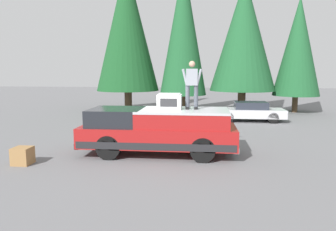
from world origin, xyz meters
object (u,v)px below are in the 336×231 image
object	(u,v)px
pickup_truck	(158,130)
parked_car_silver	(249,111)
wooden_crate	(23,156)
person_on_truck_bed	(192,84)
compressor_unit	(170,101)

from	to	relation	value
pickup_truck	parked_car_silver	distance (m)	9.22
pickup_truck	wooden_crate	distance (m)	4.57
pickup_truck	person_on_truck_bed	bearing A→B (deg)	-84.54
pickup_truck	compressor_unit	size ratio (longest dim) A/B	6.60
parked_car_silver	wooden_crate	distance (m)	13.04
person_on_truck_bed	wooden_crate	distance (m)	6.11
pickup_truck	parked_car_silver	world-z (taller)	pickup_truck
compressor_unit	wooden_crate	world-z (taller)	compressor_unit
pickup_truck	wooden_crate	world-z (taller)	pickup_truck
compressor_unit	parked_car_silver	world-z (taller)	compressor_unit
person_on_truck_bed	wooden_crate	xyz separation A→B (m)	(-1.83, 5.37, -2.27)
compressor_unit	parked_car_silver	xyz separation A→B (m)	(8.08, -3.97, -1.35)
compressor_unit	person_on_truck_bed	size ratio (longest dim) A/B	0.50
parked_car_silver	wooden_crate	bearing A→B (deg)	138.93
compressor_unit	wooden_crate	xyz separation A→B (m)	(-1.75, 4.59, -1.65)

